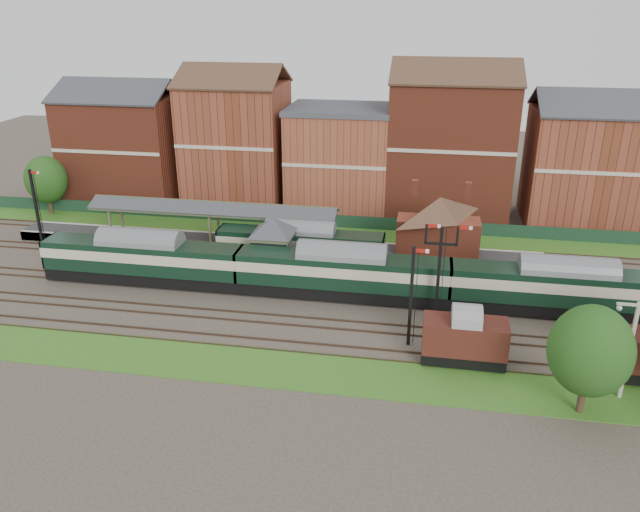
% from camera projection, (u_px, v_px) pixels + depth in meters
% --- Properties ---
extents(ground, '(160.00, 160.00, 0.00)m').
position_uv_depth(ground, '(298.00, 294.00, 55.36)').
color(ground, '#473D33').
rests_on(ground, ground).
extents(grass_back, '(90.00, 4.50, 0.06)m').
position_uv_depth(grass_back, '(327.00, 233.00, 69.92)').
color(grass_back, '#2D6619').
rests_on(grass_back, ground).
extents(grass_front, '(90.00, 5.00, 0.06)m').
position_uv_depth(grass_front, '(264.00, 367.00, 44.43)').
color(grass_front, '#2D6619').
rests_on(grass_front, ground).
extents(fence, '(90.00, 0.12, 1.50)m').
position_uv_depth(fence, '(330.00, 221.00, 71.46)').
color(fence, '#193823').
rests_on(fence, ground).
extents(platform, '(55.00, 3.40, 1.00)m').
position_uv_depth(platform, '(270.00, 246.00, 64.85)').
color(platform, '#2D2D2D').
rests_on(platform, ground).
extents(signal_box, '(5.40, 5.40, 6.00)m').
position_uv_depth(signal_box, '(273.00, 246.00, 57.58)').
color(signal_box, '#667C58').
rests_on(signal_box, ground).
extents(brick_hut, '(3.20, 2.64, 2.94)m').
position_uv_depth(brick_hut, '(359.00, 272.00, 57.06)').
color(brick_hut, brown).
rests_on(brick_hut, ground).
extents(station_building, '(8.10, 8.10, 5.90)m').
position_uv_depth(station_building, '(438.00, 224.00, 60.81)').
color(station_building, brown).
rests_on(station_building, platform).
extents(canopy, '(26.00, 3.89, 4.08)m').
position_uv_depth(canopy, '(213.00, 206.00, 64.25)').
color(canopy, '#4F5535').
rests_on(canopy, platform).
extents(semaphore_bracket, '(3.60, 0.25, 8.18)m').
position_uv_depth(semaphore_bracket, '(440.00, 267.00, 49.39)').
color(semaphore_bracket, black).
rests_on(semaphore_bracket, ground).
extents(semaphore_platform_end, '(1.23, 0.25, 8.00)m').
position_uv_depth(semaphore_platform_end, '(36.00, 205.00, 65.86)').
color(semaphore_platform_end, black).
rests_on(semaphore_platform_end, ground).
extents(semaphore_siding, '(1.23, 0.25, 8.00)m').
position_uv_depth(semaphore_siding, '(411.00, 295.00, 45.80)').
color(semaphore_siding, black).
rests_on(semaphore_siding, ground).
extents(yard_lamp, '(2.60, 0.22, 7.00)m').
position_uv_depth(yard_lamp, '(630.00, 345.00, 39.53)').
color(yard_lamp, beige).
rests_on(yard_lamp, ground).
extents(town_backdrop, '(69.00, 10.00, 16.00)m').
position_uv_depth(town_backdrop, '(338.00, 153.00, 75.48)').
color(town_backdrop, brown).
rests_on(town_backdrop, ground).
extents(dmu_train, '(55.16, 2.90, 4.24)m').
position_uv_depth(dmu_train, '(342.00, 272.00, 53.80)').
color(dmu_train, black).
rests_on(dmu_train, ground).
extents(platform_railcar, '(16.32, 2.58, 3.76)m').
position_uv_depth(platform_railcar, '(300.00, 244.00, 60.61)').
color(platform_railcar, black).
rests_on(platform_railcar, ground).
extents(goods_van_a, '(5.90, 2.56, 3.58)m').
position_uv_depth(goods_van_a, '(465.00, 338.00, 44.16)').
color(goods_van_a, black).
rests_on(goods_van_a, ground).
extents(tree_far, '(5.08, 5.08, 7.41)m').
position_uv_depth(tree_far, '(590.00, 351.00, 37.90)').
color(tree_far, '#382619').
rests_on(tree_far, ground).
extents(tree_back, '(4.91, 4.91, 7.17)m').
position_uv_depth(tree_back, '(46.00, 179.00, 74.45)').
color(tree_back, '#382619').
rests_on(tree_back, ground).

